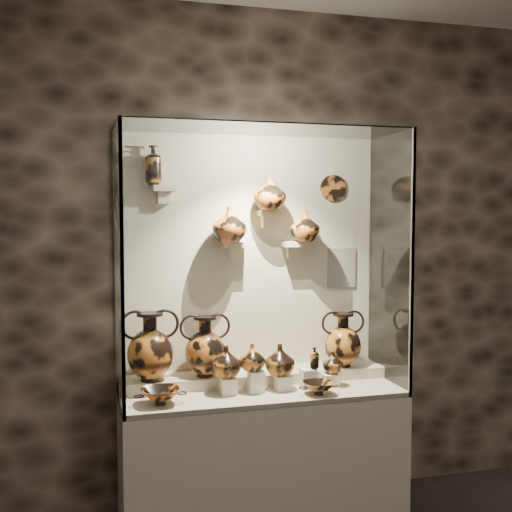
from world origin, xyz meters
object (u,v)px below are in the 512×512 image
at_px(jug_a, 226,362).
at_px(kylix_left, 161,395).
at_px(amphora_right, 343,339).
at_px(jug_e, 333,362).
at_px(lekythos_small, 314,357).
at_px(ovoid_vase_c, 305,226).
at_px(amphora_mid, 205,346).
at_px(ovoid_vase_a, 229,225).
at_px(amphora_left, 150,346).
at_px(lekythos_tall, 153,163).
at_px(kylix_right, 318,387).
at_px(jug_c, 280,360).
at_px(ovoid_vase_b, 270,193).
at_px(jug_b, 252,357).

bearing_deg(jug_a, kylix_left, -161.82).
xyz_separation_m(amphora_right, jug_e, (-0.14, -0.18, -0.10)).
height_order(lekythos_small, ovoid_vase_c, ovoid_vase_c).
distance_m(amphora_mid, lekythos_small, 0.67).
bearing_deg(amphora_right, ovoid_vase_a, -174.80).
bearing_deg(ovoid_vase_c, amphora_mid, 177.24).
bearing_deg(amphora_mid, jug_a, -41.21).
bearing_deg(amphora_left, lekythos_tall, 58.73).
height_order(kylix_left, lekythos_tall, lekythos_tall).
relative_size(jug_a, ovoid_vase_a, 0.85).
distance_m(amphora_mid, ovoid_vase_a, 0.76).
distance_m(kylix_left, ovoid_vase_a, 1.10).
distance_m(jug_a, lekythos_small, 0.55).
bearing_deg(lekythos_tall, amphora_right, -5.16).
xyz_separation_m(kylix_right, ovoid_vase_c, (0.05, 0.39, 0.94)).
distance_m(amphora_left, jug_c, 0.78).
bearing_deg(kylix_left, ovoid_vase_b, 29.71).
height_order(amphora_right, jug_a, amphora_right).
distance_m(amphora_left, jug_b, 0.61).
relative_size(amphora_right, kylix_left, 1.26).
distance_m(amphora_mid, jug_e, 0.80).
relative_size(amphora_left, lekythos_tall, 1.53).
bearing_deg(jug_b, amphora_right, 17.90).
distance_m(lekythos_small, ovoid_vase_b, 1.05).
height_order(lekythos_tall, ovoid_vase_a, lekythos_tall).
xyz_separation_m(lekythos_small, ovoid_vase_a, (-0.47, 0.25, 0.80)).
bearing_deg(amphora_left, jug_e, -18.44).
bearing_deg(ovoid_vase_a, lekythos_small, -48.06).
distance_m(jug_c, lekythos_tall, 1.41).
xyz_separation_m(amphora_left, kylix_right, (0.95, -0.32, -0.23)).
relative_size(amphora_mid, jug_c, 1.98).
height_order(jug_a, jug_c, jug_a).
xyz_separation_m(jug_a, lekythos_small, (0.54, -0.03, 0.00)).
xyz_separation_m(ovoid_vase_a, ovoid_vase_c, (0.50, 0.01, -0.01)).
relative_size(jug_e, ovoid_vase_a, 0.60).
relative_size(jug_b, kylix_left, 0.57).
bearing_deg(ovoid_vase_c, ovoid_vase_a, 173.78).
bearing_deg(lekythos_small, amphora_left, 168.88).
relative_size(jug_c, lekythos_small, 1.26).
relative_size(jug_a, kylix_left, 0.67).
bearing_deg(kylix_right, jug_a, -178.55).
height_order(jug_c, ovoid_vase_b, ovoid_vase_b).
height_order(jug_a, jug_e, jug_a).
height_order(amphora_right, ovoid_vase_b, ovoid_vase_b).
height_order(jug_b, kylix_left, jug_b).
bearing_deg(kylix_left, amphora_mid, 48.02).
relative_size(lekythos_small, ovoid_vase_c, 0.76).
relative_size(amphora_mid, amphora_right, 1.06).
relative_size(jug_a, ovoid_vase_b, 0.88).
bearing_deg(amphora_left, ovoid_vase_b, -5.29).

